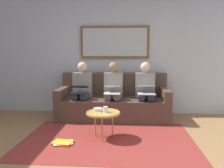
{
  "coord_description": "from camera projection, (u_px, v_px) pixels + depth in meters",
  "views": [
    {
      "loc": [
        -0.31,
        2.64,
        1.32
      ],
      "look_at": [
        0.0,
        -1.7,
        0.75
      ],
      "focal_mm": 37.95,
      "sensor_mm": 36.0,
      "label": 1
    }
  ],
  "objects": [
    {
      "name": "laptop_white",
      "position": [
        112.0,
        90.0,
        4.51
      ],
      "size": [
        0.31,
        0.35,
        0.15
      ],
      "color": "white"
    },
    {
      "name": "bowl",
      "position": [
        98.0,
        110.0,
        3.72
      ],
      "size": [
        0.14,
        0.14,
        0.05
      ],
      "primitive_type": "cylinder",
      "color": "beige",
      "rests_on": "coffee_table"
    },
    {
      "name": "person_right",
      "position": [
        82.0,
        88.0,
        4.79
      ],
      "size": [
        0.38,
        0.58,
        1.14
      ],
      "color": "gray",
      "rests_on": "couch"
    },
    {
      "name": "person_middle",
      "position": [
        113.0,
        89.0,
        4.75
      ],
      "size": [
        0.38,
        0.58,
        1.14
      ],
      "color": "gray",
      "rests_on": "couch"
    },
    {
      "name": "coffee_table",
      "position": [
        103.0,
        113.0,
        3.65
      ],
      "size": [
        0.53,
        0.53,
        0.42
      ],
      "color": "tan",
      "rests_on": "ground_plane"
    },
    {
      "name": "laptop_silver",
      "position": [
        146.0,
        90.0,
        4.47
      ],
      "size": [
        0.33,
        0.37,
        0.16
      ],
      "color": "silver"
    },
    {
      "name": "person_left",
      "position": [
        145.0,
        89.0,
        4.7
      ],
      "size": [
        0.38,
        0.58,
        1.14
      ],
      "color": "gray",
      "rests_on": "couch"
    },
    {
      "name": "area_rug",
      "position": [
        108.0,
        139.0,
        3.64
      ],
      "size": [
        2.6,
        1.8,
        0.01
      ],
      "primitive_type": "cube",
      "color": "maroon",
      "rests_on": "ground_plane"
    },
    {
      "name": "cup",
      "position": [
        105.0,
        109.0,
        3.64
      ],
      "size": [
        0.07,
        0.07,
        0.09
      ],
      "primitive_type": "cylinder",
      "color": "silver",
      "rests_on": "coffee_table"
    },
    {
      "name": "magazine_stack",
      "position": [
        63.0,
        143.0,
        3.45
      ],
      "size": [
        0.33,
        0.28,
        0.03
      ],
      "color": "red",
      "rests_on": "ground_plane"
    },
    {
      "name": "framed_mirror",
      "position": [
        115.0,
        42.0,
        5.08
      ],
      "size": [
        1.47,
        0.05,
        0.69
      ],
      "color": "brown"
    },
    {
      "name": "couch",
      "position": [
        113.0,
        103.0,
        4.86
      ],
      "size": [
        2.2,
        0.9,
        0.9
      ],
      "color": "#4C382D",
      "rests_on": "ground_plane"
    },
    {
      "name": "laptop_black",
      "position": [
        79.0,
        90.0,
        4.55
      ],
      "size": [
        0.32,
        0.33,
        0.14
      ],
      "color": "black"
    },
    {
      "name": "wall_rear",
      "position": [
        115.0,
        54.0,
        5.2
      ],
      "size": [
        6.0,
        0.12,
        2.6
      ],
      "primitive_type": "cube",
      "color": "#B7BCC6",
      "rests_on": "ground_plane"
    }
  ]
}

